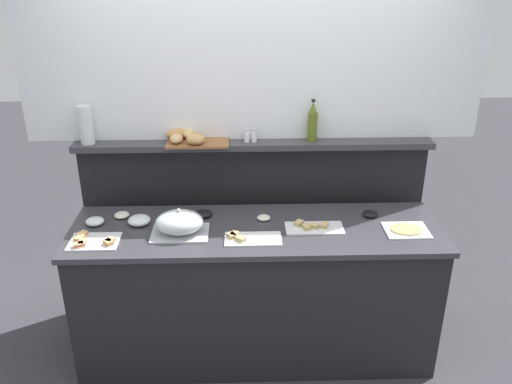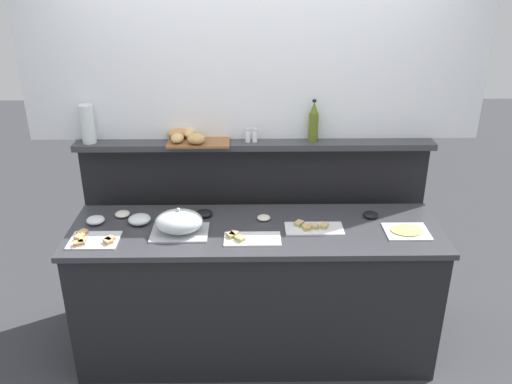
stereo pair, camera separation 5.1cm
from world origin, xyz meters
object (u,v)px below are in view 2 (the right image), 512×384
condiment_bowl_teal (264,218)px  pepper_shaker (255,136)px  glass_bowl_medium (140,220)px  condiment_bowl_dark (204,213)px  sandwich_platter_rear (248,238)px  serving_cloche (179,223)px  cold_cuts_platter (407,231)px  water_carafe (87,124)px  sandwich_platter_side (93,240)px  condiment_bowl_red (371,215)px  condiment_bowl_cream (123,214)px  olive_oil_bottle (313,123)px  bread_basket (191,137)px  salt_shaker (248,136)px  glass_bowl_large (96,220)px  sandwich_platter_front (313,228)px

condiment_bowl_teal → pepper_shaker: 0.54m
glass_bowl_medium → condiment_bowl_dark: bearing=13.6°
sandwich_platter_rear → serving_cloche: 0.42m
cold_cuts_platter → water_carafe: water_carafe is taller
sandwich_platter_side → cold_cuts_platter: bearing=2.7°
condiment_bowl_red → condiment_bowl_cream: 1.58m
glass_bowl_medium → condiment_bowl_dark: size_ratio=1.28×
pepper_shaker → olive_oil_bottle: bearing=2.1°
cold_cuts_platter → glass_bowl_medium: (-1.63, 0.14, 0.02)m
olive_oil_bottle → pepper_shaker: (-0.38, -0.01, -0.08)m
condiment_bowl_dark → bread_basket: bread_basket is taller
salt_shaker → condiment_bowl_dark: bearing=-137.0°
cold_cuts_platter → glass_bowl_medium: glass_bowl_medium is taller
sandwich_platter_rear → condiment_bowl_red: 0.83m
glass_bowl_large → bread_basket: (0.58, 0.34, 0.42)m
bread_basket → water_carafe: water_carafe is taller
glass_bowl_large → condiment_bowl_red: (1.72, 0.06, -0.00)m
condiment_bowl_dark → sandwich_platter_rear: bearing=-47.9°
condiment_bowl_teal → glass_bowl_medium: bearing=-177.3°
condiment_bowl_teal → water_carafe: size_ratio=0.33×
condiment_bowl_teal → pepper_shaker: bearing=99.4°
sandwich_platter_rear → sandwich_platter_front: same height
sandwich_platter_side → bread_basket: (0.54, 0.57, 0.43)m
sandwich_platter_rear → sandwich_platter_side: same height
glass_bowl_large → condiment_bowl_cream: size_ratio=1.19×
pepper_shaker → cold_cuts_platter: bearing=-28.8°
sandwich_platter_side → pepper_shaker: size_ratio=3.28×
salt_shaker → condiment_bowl_cream: bearing=-161.9°
salt_shaker → olive_oil_bottle: bearing=1.8°
condiment_bowl_red → condiment_bowl_cream: size_ratio=1.02×
glass_bowl_medium → olive_oil_bottle: (1.10, 0.37, 0.50)m
sandwich_platter_rear → condiment_bowl_dark: condiment_bowl_dark is taller
condiment_bowl_cream → bread_basket: size_ratio=0.22×
glass_bowl_large → pepper_shaker: (0.99, 0.35, 0.43)m
glass_bowl_large → bread_basket: 0.80m
sandwich_platter_front → serving_cloche: 0.81m
condiment_bowl_teal → pepper_shaker: size_ratio=0.96×
condiment_bowl_dark → olive_oil_bottle: olive_oil_bottle is taller
glass_bowl_large → serving_cloche: bearing=-14.5°
cold_cuts_platter → water_carafe: bearing=165.9°
olive_oil_bottle → bread_basket: 0.80m
sandwich_platter_rear → glass_bowl_medium: size_ratio=2.40×
sandwich_platter_side → pepper_shaker: pepper_shaker is taller
cold_cuts_platter → condiment_bowl_cream: condiment_bowl_cream is taller
sandwich_platter_front → cold_cuts_platter: bearing=-4.8°
salt_shaker → water_carafe: 1.03m
serving_cloche → olive_oil_bottle: olive_oil_bottle is taller
condiment_bowl_cream → water_carafe: size_ratio=0.38×
glass_bowl_medium → pepper_shaker: bearing=26.5°
serving_cloche → bread_basket: (0.04, 0.48, 0.37)m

